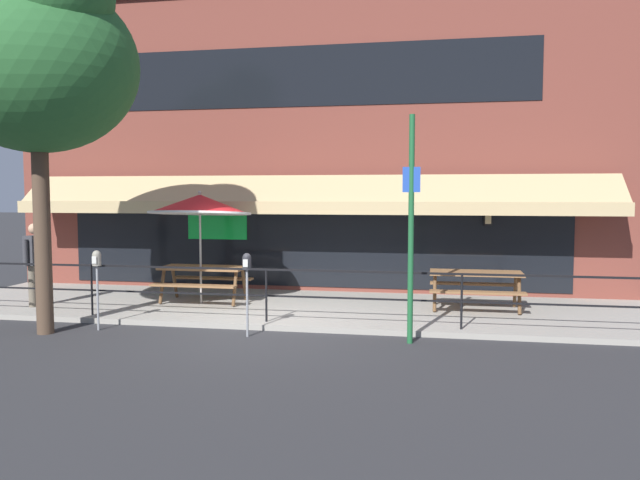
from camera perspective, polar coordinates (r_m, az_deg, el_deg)
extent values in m
plane|color=#2D2D30|center=(11.18, -5.33, -8.25)|extent=(120.00, 120.00, 0.00)
cube|color=#9E998E|center=(13.06, -2.91, -6.18)|extent=(15.00, 4.00, 0.10)
cube|color=brown|center=(15.09, -0.94, 8.69)|extent=(15.00, 0.50, 7.16)
cube|color=black|center=(15.04, -1.15, 14.76)|extent=(10.50, 0.02, 1.40)
cube|color=black|center=(14.82, -1.13, 0.14)|extent=(12.00, 0.02, 2.30)
cube|color=#19D84C|center=(15.40, -9.37, 1.36)|extent=(1.50, 0.02, 0.70)
cube|color=tan|center=(14.26, -1.58, 4.60)|extent=(13.80, 0.92, 0.70)
cube|color=tan|center=(13.76, -2.02, 2.95)|extent=(13.80, 0.08, 0.28)
cube|color=black|center=(14.39, 15.07, 2.58)|extent=(0.04, 0.28, 0.04)
cube|color=black|center=(14.26, 15.10, 1.84)|extent=(0.18, 0.18, 0.28)
cube|color=beige|center=(14.26, 15.10, 1.84)|extent=(0.13, 0.19, 0.20)
cylinder|color=black|center=(12.71, -20.14, -4.33)|extent=(0.04, 0.04, 0.95)
cylinder|color=black|center=(11.35, -4.93, -5.09)|extent=(0.04, 0.04, 0.95)
cylinder|color=black|center=(10.95, 12.82, -5.53)|extent=(0.04, 0.04, 0.95)
cube|color=black|center=(11.28, -4.95, -2.71)|extent=(13.80, 0.04, 0.04)
cube|color=black|center=(11.35, -4.93, -5.09)|extent=(13.80, 0.03, 0.03)
cube|color=brown|center=(13.50, -10.61, -2.51)|extent=(1.80, 0.80, 0.05)
cube|color=brown|center=(13.01, -11.52, -4.12)|extent=(1.80, 0.26, 0.04)
cube|color=brown|center=(14.08, -9.74, -3.46)|extent=(1.80, 0.26, 0.04)
cylinder|color=brown|center=(12.99, -7.80, -4.40)|extent=(0.07, 0.30, 0.73)
cylinder|color=brown|center=(13.59, -6.95, -4.00)|extent=(0.07, 0.30, 0.73)
cylinder|color=brown|center=(13.57, -14.24, -4.11)|extent=(0.07, 0.30, 0.73)
cylinder|color=brown|center=(14.15, -13.15, -3.76)|extent=(0.07, 0.30, 0.73)
cube|color=brown|center=(12.79, 14.06, -2.94)|extent=(1.80, 0.80, 0.05)
cube|color=brown|center=(12.26, 14.20, -4.67)|extent=(1.80, 0.26, 0.04)
cube|color=brown|center=(13.41, 13.89, -3.91)|extent=(1.80, 0.26, 0.04)
cylinder|color=brown|center=(12.61, 17.76, -4.83)|extent=(0.07, 0.30, 0.73)
cylinder|color=brown|center=(13.23, 17.42, -4.39)|extent=(0.07, 0.30, 0.73)
cylinder|color=brown|center=(12.51, 10.45, -4.76)|extent=(0.07, 0.30, 0.73)
cylinder|color=brown|center=(13.14, 10.46, -4.33)|extent=(0.07, 0.30, 0.73)
cylinder|color=#B7B2A8|center=(13.32, -10.88, -0.84)|extent=(0.04, 0.04, 2.30)
cone|color=red|center=(13.27, -10.93, 3.25)|extent=(2.10, 2.12, 0.53)
cylinder|color=white|center=(13.27, -10.92, 2.43)|extent=(2.14, 2.14, 0.18)
sphere|color=#B7B2A8|center=(13.27, -10.95, 4.29)|extent=(0.07, 0.07, 0.07)
cylinder|color=#665B4C|center=(14.06, -24.81, -3.85)|extent=(0.15, 0.15, 0.86)
cylinder|color=#665B4C|center=(14.20, -24.27, -3.75)|extent=(0.15, 0.15, 0.86)
cube|color=#38383D|center=(14.05, -24.63, -0.85)|extent=(0.29, 0.43, 0.60)
cylinder|color=#38383D|center=(13.86, -25.35, -1.06)|extent=(0.10, 0.10, 0.54)
cylinder|color=#38383D|center=(14.25, -23.93, -0.88)|extent=(0.10, 0.10, 0.54)
sphere|color=tan|center=(14.02, -24.69, 0.94)|extent=(0.22, 0.22, 0.22)
cylinder|color=gray|center=(11.74, -19.66, -5.02)|extent=(0.04, 0.04, 1.15)
cylinder|color=gray|center=(11.65, -19.74, -1.74)|extent=(0.15, 0.15, 0.20)
sphere|color=gray|center=(11.64, -19.76, -1.25)|extent=(0.14, 0.14, 0.14)
cube|color=silver|center=(11.58, -19.95, -1.73)|extent=(0.08, 0.01, 0.13)
cylinder|color=gray|center=(10.63, -6.67, -5.75)|extent=(0.04, 0.04, 1.15)
cylinder|color=#2D2D33|center=(10.53, -6.70, -2.13)|extent=(0.15, 0.15, 0.20)
sphere|color=#2D2D33|center=(10.52, -6.71, -1.59)|extent=(0.14, 0.14, 0.14)
cube|color=silver|center=(10.46, -6.84, -2.12)|extent=(0.08, 0.01, 0.13)
cylinder|color=#1E6033|center=(10.06, 8.32, 0.89)|extent=(0.09, 0.09, 3.67)
cube|color=blue|center=(10.03, 8.36, 5.49)|extent=(0.28, 0.02, 0.40)
cylinder|color=brown|center=(11.68, -24.04, 0.49)|extent=(0.28, 0.28, 3.45)
ellipsoid|color=#28602D|center=(11.85, -24.47, 14.29)|extent=(3.42, 3.08, 2.90)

